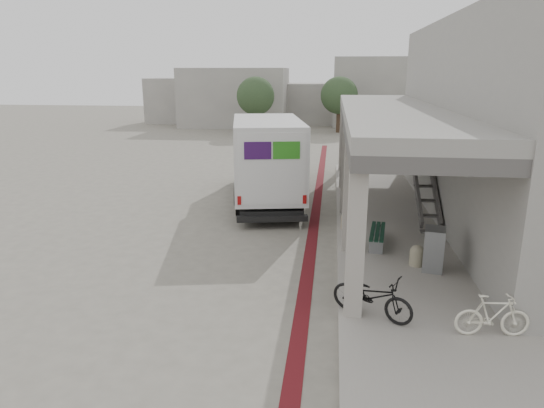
# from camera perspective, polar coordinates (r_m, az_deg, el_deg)

# --- Properties ---
(ground) EXTENTS (120.00, 120.00, 0.00)m
(ground) POSITION_cam_1_polar(r_m,az_deg,el_deg) (14.30, 0.42, -6.09)
(ground) COLOR #6B655B
(ground) RESTS_ON ground
(bike_lane_stripe) EXTENTS (0.35, 40.00, 0.01)m
(bike_lane_stripe) POSITION_cam_1_polar(r_m,az_deg,el_deg) (16.10, 4.80, -3.62)
(bike_lane_stripe) COLOR #551116
(bike_lane_stripe) RESTS_ON ground
(sidewalk) EXTENTS (4.40, 28.00, 0.12)m
(sidewalk) POSITION_cam_1_polar(r_m,az_deg,el_deg) (14.41, 16.53, -6.34)
(sidewalk) COLOR gray
(sidewalk) RESTS_ON ground
(transit_building) EXTENTS (7.60, 17.00, 7.00)m
(transit_building) POSITION_cam_1_polar(r_m,az_deg,el_deg) (18.58, 23.88, 8.43)
(transit_building) COLOR gray
(transit_building) RESTS_ON ground
(distant_backdrop) EXTENTS (28.00, 10.00, 6.50)m
(distant_backdrop) POSITION_cam_1_polar(r_m,az_deg,el_deg) (49.36, 2.06, 12.45)
(distant_backdrop) COLOR gray
(distant_backdrop) RESTS_ON ground
(tree_left) EXTENTS (3.20, 3.20, 4.80)m
(tree_left) POSITION_cam_1_polar(r_m,az_deg,el_deg) (41.78, -1.94, 12.57)
(tree_left) COLOR #38281C
(tree_left) RESTS_ON ground
(tree_mid) EXTENTS (3.20, 3.20, 4.80)m
(tree_mid) POSITION_cam_1_polar(r_m,az_deg,el_deg) (43.27, 7.91, 12.53)
(tree_mid) COLOR #38281C
(tree_mid) RESTS_ON ground
(tree_right) EXTENTS (3.20, 3.20, 4.80)m
(tree_right) POSITION_cam_1_polar(r_m,az_deg,el_deg) (43.10, 18.84, 11.86)
(tree_right) COLOR #38281C
(tree_right) RESTS_ON ground
(fedex_truck) EXTENTS (3.90, 8.38, 3.44)m
(fedex_truck) POSITION_cam_1_polar(r_m,az_deg,el_deg) (19.94, -0.71, 5.56)
(fedex_truck) COLOR black
(fedex_truck) RESTS_ON ground
(bench) EXTENTS (0.65, 1.92, 0.44)m
(bench) POSITION_cam_1_polar(r_m,az_deg,el_deg) (15.08, 12.29, -3.53)
(bench) COLOR gray
(bench) RESTS_ON sidewalk
(bollard_near) EXTENTS (0.38, 0.38, 0.57)m
(bollard_near) POSITION_cam_1_polar(r_m,az_deg,el_deg) (13.79, 16.67, -5.79)
(bollard_near) COLOR gray
(bollard_near) RESTS_ON sidewalk
(bollard_far) EXTENTS (0.38, 0.38, 0.56)m
(bollard_far) POSITION_cam_1_polar(r_m,az_deg,el_deg) (16.37, 8.75, -1.97)
(bollard_far) COLOR gray
(bollard_far) RESTS_ON sidewalk
(utility_cabinet) EXTENTS (0.64, 0.77, 1.14)m
(utility_cabinet) POSITION_cam_1_polar(r_m,az_deg,el_deg) (13.54, 18.49, -5.06)
(utility_cabinet) COLOR gray
(utility_cabinet) RESTS_ON sidewalk
(bicycle_black) EXTENTS (1.91, 1.43, 0.96)m
(bicycle_black) POSITION_cam_1_polar(r_m,az_deg,el_deg) (10.73, 11.71, -10.54)
(bicycle_black) COLOR black
(bicycle_black) RESTS_ON sidewalk
(bicycle_cream) EXTENTS (1.51, 0.53, 0.89)m
(bicycle_cream) POSITION_cam_1_polar(r_m,az_deg,el_deg) (10.76, 24.52, -11.86)
(bicycle_cream) COLOR silver
(bicycle_cream) RESTS_ON sidewalk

